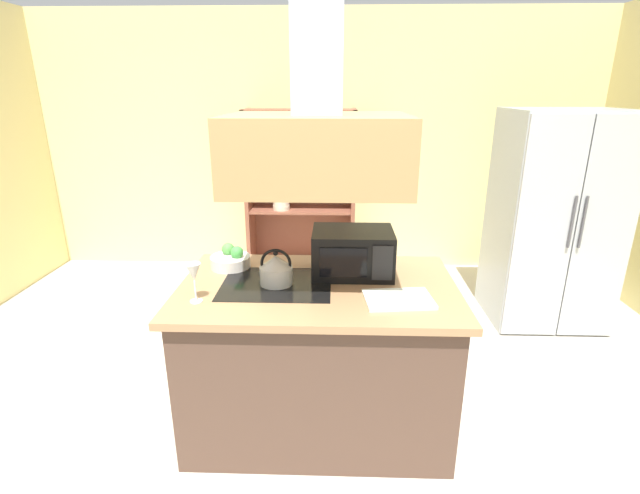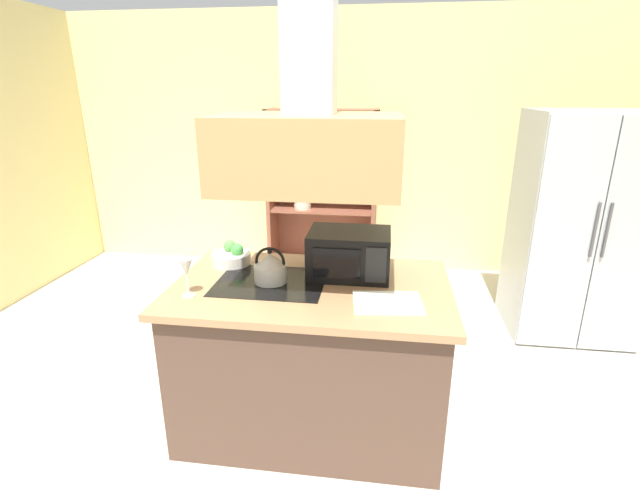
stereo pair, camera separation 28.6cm
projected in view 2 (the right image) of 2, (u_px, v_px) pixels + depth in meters
The scene contains 11 objects.
ground_plane at pixel (287, 446), 2.64m from camera, with size 7.80×7.80×0.00m, color beige.
wall_back at pixel (341, 145), 5.02m from camera, with size 6.00×0.12×2.70m, color beige.
kitchen_island at pixel (312, 355), 2.71m from camera, with size 1.52×0.96×0.90m.
range_hood at pixel (310, 128), 2.30m from camera, with size 0.90×0.70×1.26m.
refrigerator at pixel (578, 227), 3.67m from camera, with size 0.90×0.78×1.78m.
dish_cabinet at pixel (322, 202), 5.03m from camera, with size 1.14×0.40×1.73m.
kettle at pixel (270, 268), 2.57m from camera, with size 0.18×0.18×0.20m.
cutting_board at pixel (387, 302), 2.33m from camera, with size 0.34×0.24×0.02m, color white.
microwave at pixel (349, 253), 2.66m from camera, with size 0.46×0.35×0.26m.
wine_glass_on_counter at pixel (186, 269), 2.37m from camera, with size 0.08×0.08×0.21m.
fruit_bowl at pixel (232, 256), 2.86m from camera, with size 0.24×0.24×0.14m.
Camera 2 is at (0.48, -2.09, 1.92)m, focal length 26.15 mm.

